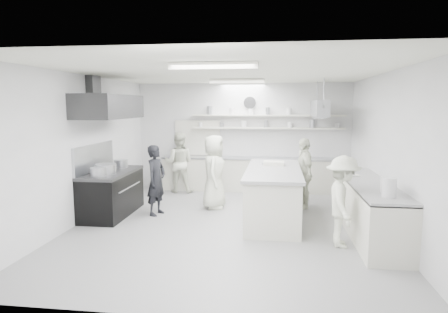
# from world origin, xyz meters

# --- Properties ---
(floor) EXTENTS (6.00, 7.00, 0.02)m
(floor) POSITION_xyz_m (0.00, 0.00, -0.01)
(floor) COLOR gray
(floor) RESTS_ON ground
(ceiling) EXTENTS (6.00, 7.00, 0.02)m
(ceiling) POSITION_xyz_m (0.00, 0.00, 3.01)
(ceiling) COLOR silver
(ceiling) RESTS_ON wall_back
(wall_back) EXTENTS (6.00, 0.04, 3.00)m
(wall_back) POSITION_xyz_m (0.00, 3.50, 1.50)
(wall_back) COLOR #BEBEBE
(wall_back) RESTS_ON floor
(wall_front) EXTENTS (6.00, 0.04, 3.00)m
(wall_front) POSITION_xyz_m (0.00, -3.50, 1.50)
(wall_front) COLOR #BEBEBE
(wall_front) RESTS_ON floor
(wall_left) EXTENTS (0.04, 7.00, 3.00)m
(wall_left) POSITION_xyz_m (-3.00, 0.00, 1.50)
(wall_left) COLOR #BEBEBE
(wall_left) RESTS_ON floor
(wall_right) EXTENTS (0.04, 7.00, 3.00)m
(wall_right) POSITION_xyz_m (3.00, 0.00, 1.50)
(wall_right) COLOR #BEBEBE
(wall_right) RESTS_ON floor
(stove) EXTENTS (0.80, 1.80, 0.90)m
(stove) POSITION_xyz_m (-2.60, 0.40, 0.45)
(stove) COLOR black
(stove) RESTS_ON floor
(exhaust_hood) EXTENTS (0.85, 2.00, 0.50)m
(exhaust_hood) POSITION_xyz_m (-2.60, 0.40, 2.35)
(exhaust_hood) COLOR #333334
(exhaust_hood) RESTS_ON wall_left
(back_counter) EXTENTS (5.00, 0.60, 0.92)m
(back_counter) POSITION_xyz_m (0.30, 3.20, 0.46)
(back_counter) COLOR beige
(back_counter) RESTS_ON floor
(shelf_lower) EXTENTS (4.20, 0.26, 0.04)m
(shelf_lower) POSITION_xyz_m (0.70, 3.37, 1.75)
(shelf_lower) COLOR beige
(shelf_lower) RESTS_ON wall_back
(shelf_upper) EXTENTS (4.20, 0.26, 0.04)m
(shelf_upper) POSITION_xyz_m (0.70, 3.37, 2.10)
(shelf_upper) COLOR beige
(shelf_upper) RESTS_ON wall_back
(pass_through_window) EXTENTS (1.30, 0.04, 1.00)m
(pass_through_window) POSITION_xyz_m (-1.30, 3.48, 1.45)
(pass_through_window) COLOR black
(pass_through_window) RESTS_ON wall_back
(wall_clock) EXTENTS (0.32, 0.05, 0.32)m
(wall_clock) POSITION_xyz_m (0.20, 3.46, 2.45)
(wall_clock) COLOR white
(wall_clock) RESTS_ON wall_back
(right_counter) EXTENTS (0.74, 3.30, 0.94)m
(right_counter) POSITION_xyz_m (2.65, -0.20, 0.47)
(right_counter) COLOR beige
(right_counter) RESTS_ON floor
(pot_rack) EXTENTS (0.30, 1.60, 0.40)m
(pot_rack) POSITION_xyz_m (2.00, 2.40, 2.30)
(pot_rack) COLOR #A5A8AD
(pot_rack) RESTS_ON ceiling
(light_fixture_front) EXTENTS (1.30, 0.25, 0.10)m
(light_fixture_front) POSITION_xyz_m (0.00, -1.80, 2.94)
(light_fixture_front) COLOR beige
(light_fixture_front) RESTS_ON ceiling
(light_fixture_rear) EXTENTS (1.30, 0.25, 0.10)m
(light_fixture_rear) POSITION_xyz_m (0.00, 1.80, 2.94)
(light_fixture_rear) COLOR beige
(light_fixture_rear) RESTS_ON ceiling
(prep_island) EXTENTS (1.06, 2.78, 1.02)m
(prep_island) POSITION_xyz_m (0.89, 0.53, 0.51)
(prep_island) COLOR beige
(prep_island) RESTS_ON floor
(stove_pot) EXTENTS (0.43, 0.43, 0.25)m
(stove_pot) POSITION_xyz_m (-2.60, 0.14, 1.03)
(stove_pot) COLOR #A5A8AD
(stove_pot) RESTS_ON stove
(cook_stove) EXTENTS (0.50, 0.64, 1.53)m
(cook_stove) POSITION_xyz_m (-1.63, 0.52, 0.76)
(cook_stove) COLOR black
(cook_stove) RESTS_ON floor
(cook_back) EXTENTS (0.82, 0.65, 1.65)m
(cook_back) POSITION_xyz_m (-1.68, 2.77, 0.82)
(cook_back) COLOR silver
(cook_back) RESTS_ON floor
(cook_island_left) EXTENTS (0.56, 0.84, 1.70)m
(cook_island_left) POSITION_xyz_m (-0.47, 1.24, 0.85)
(cook_island_left) COLOR silver
(cook_island_left) RESTS_ON floor
(cook_island_right) EXTENTS (0.56, 1.01, 1.63)m
(cook_island_right) POSITION_xyz_m (1.59, 1.54, 0.82)
(cook_island_right) COLOR silver
(cook_island_right) RESTS_ON floor
(cook_right) EXTENTS (0.62, 1.02, 1.55)m
(cook_right) POSITION_xyz_m (2.05, -0.94, 0.77)
(cook_right) COLOR silver
(cook_right) RESTS_ON floor
(bowl_island_a) EXTENTS (0.34, 0.34, 0.07)m
(bowl_island_a) POSITION_xyz_m (0.77, 1.11, 1.06)
(bowl_island_a) COLOR #A5A8AD
(bowl_island_a) RESTS_ON prep_island
(bowl_island_b) EXTENTS (0.23, 0.23, 0.06)m
(bowl_island_b) POSITION_xyz_m (0.94, 1.17, 1.05)
(bowl_island_b) COLOR beige
(bowl_island_b) RESTS_ON prep_island
(bowl_right) EXTENTS (0.29, 0.29, 0.05)m
(bowl_right) POSITION_xyz_m (2.49, 0.43, 0.97)
(bowl_right) COLOR beige
(bowl_right) RESTS_ON right_counter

